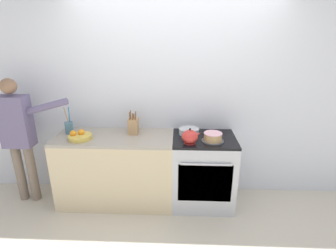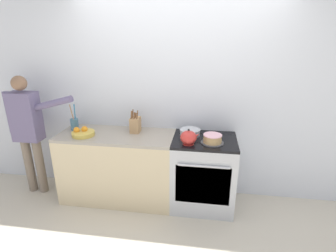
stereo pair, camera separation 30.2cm
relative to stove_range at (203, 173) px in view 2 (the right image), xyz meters
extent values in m
plane|color=beige|center=(-0.35, -0.30, -0.44)|extent=(16.00, 16.00, 0.00)
cube|color=silver|center=(-0.35, 0.32, 0.86)|extent=(8.00, 0.04, 2.60)
cube|color=beige|center=(-1.08, 0.00, -0.02)|extent=(1.41, 0.60, 0.85)
cube|color=#9E9384|center=(-1.08, 0.00, 0.42)|extent=(1.41, 0.60, 0.03)
cube|color=#B7BABF|center=(0.00, 0.00, -0.02)|extent=(0.74, 0.60, 0.86)
cube|color=black|center=(0.00, -0.29, 0.01)|extent=(0.61, 0.01, 0.47)
cylinder|color=#B7BABF|center=(0.00, -0.32, 0.26)|extent=(0.56, 0.02, 0.02)
cube|color=black|center=(0.00, 0.00, 0.43)|extent=(0.74, 0.60, 0.03)
cylinder|color=#4C4C51|center=(0.08, -0.10, 0.45)|extent=(0.25, 0.25, 0.01)
cylinder|color=tan|center=(0.08, -0.10, 0.47)|extent=(0.20, 0.20, 0.04)
cylinder|color=tan|center=(0.08, -0.10, 0.51)|extent=(0.20, 0.20, 0.04)
cylinder|color=#EFB2C1|center=(0.08, -0.10, 0.54)|extent=(0.21, 0.21, 0.01)
cylinder|color=red|center=(-0.18, -0.17, 0.45)|extent=(0.13, 0.13, 0.01)
ellipsoid|color=red|center=(-0.18, -0.17, 0.52)|extent=(0.18, 0.18, 0.15)
cone|color=red|center=(-0.09, -0.17, 0.55)|extent=(0.09, 0.04, 0.08)
sphere|color=black|center=(-0.18, -0.17, 0.61)|extent=(0.02, 0.02, 0.02)
cylinder|color=#B7BABF|center=(-0.18, 0.11, 0.48)|extent=(0.24, 0.24, 0.07)
torus|color=#B7BABF|center=(-0.18, 0.11, 0.52)|extent=(0.25, 0.25, 0.01)
cube|color=tan|center=(-0.86, 0.11, 0.54)|extent=(0.11, 0.15, 0.19)
cylinder|color=brown|center=(-0.89, 0.07, 0.68)|extent=(0.01, 0.04, 0.10)
cylinder|color=brown|center=(-0.86, 0.07, 0.67)|extent=(0.01, 0.04, 0.08)
cylinder|color=brown|center=(-0.82, 0.07, 0.66)|extent=(0.01, 0.03, 0.07)
cylinder|color=brown|center=(-0.89, 0.11, 0.67)|extent=(0.01, 0.04, 0.08)
cylinder|color=brown|center=(-0.86, 0.11, 0.66)|extent=(0.01, 0.03, 0.07)
cylinder|color=brown|center=(-0.82, 0.10, 0.68)|extent=(0.01, 0.04, 0.10)
cylinder|color=brown|center=(-0.89, 0.14, 0.68)|extent=(0.01, 0.04, 0.10)
cylinder|color=brown|center=(-0.86, 0.14, 0.66)|extent=(0.01, 0.03, 0.06)
cylinder|color=#477084|center=(-1.64, 0.08, 0.51)|extent=(0.10, 0.10, 0.14)
cylinder|color=#A37A51|center=(-1.65, 0.06, 0.64)|extent=(0.06, 0.02, 0.29)
cylinder|color=teal|center=(-1.63, 0.09, 0.64)|extent=(0.03, 0.04, 0.29)
cylinder|color=teal|center=(-1.63, 0.09, 0.63)|extent=(0.03, 0.03, 0.28)
cylinder|color=gold|center=(-1.45, -0.10, 0.47)|extent=(0.27, 0.27, 0.05)
sphere|color=orange|center=(-1.44, -0.07, 0.51)|extent=(0.08, 0.08, 0.08)
sphere|color=orange|center=(-1.53, -0.11, 0.51)|extent=(0.07, 0.07, 0.07)
cylinder|color=#7A6B5B|center=(-2.31, -0.03, -0.07)|extent=(0.11, 0.11, 0.75)
cylinder|color=#7A6B5B|center=(-2.15, -0.03, -0.07)|extent=(0.11, 0.11, 0.75)
cube|color=slate|center=(-2.23, -0.03, 0.62)|extent=(0.34, 0.20, 0.62)
cylinder|color=slate|center=(-2.44, -0.03, 0.67)|extent=(0.08, 0.08, 0.53)
cylinder|color=slate|center=(-1.84, -0.03, 0.81)|extent=(0.53, 0.08, 0.21)
sphere|color=#846047|center=(-2.23, -0.03, 1.04)|extent=(0.18, 0.18, 0.18)
camera|label=1|loc=(-0.31, -2.88, 1.61)|focal=28.00mm
camera|label=2|loc=(-0.01, -2.85, 1.61)|focal=28.00mm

